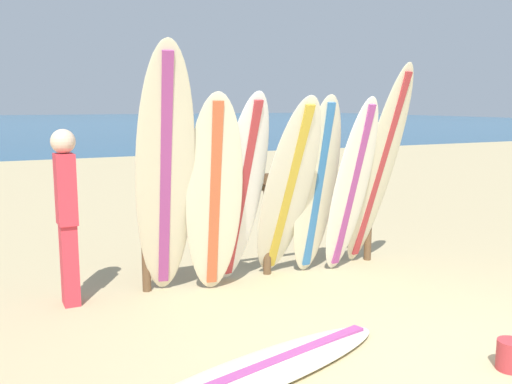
{
  "coord_description": "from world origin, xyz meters",
  "views": [
    {
      "loc": [
        -2.94,
        -2.65,
        1.94
      ],
      "look_at": [
        -0.18,
        3.24,
        0.91
      ],
      "focal_mm": 39.59,
      "sensor_mm": 36.0,
      "label": 1
    }
  ],
  "objects_px": {
    "surfboard_leaning_right": "(351,187)",
    "surfboard_lying_on_sand": "(259,371)",
    "surfboard_leaning_far_right": "(379,169)",
    "beachgoer_standing": "(67,210)",
    "surfboard_leaning_center_right": "(317,187)",
    "surfboard_leaning_far_left": "(165,176)",
    "surfboard_leaning_center": "(288,191)",
    "surfboard_leaning_center_left": "(241,192)",
    "surfboard_leaning_left": "(214,196)",
    "sand_bucket": "(510,355)",
    "surfboard_rack": "(267,210)"
  },
  "relations": [
    {
      "from": "surfboard_rack",
      "to": "surfboard_leaning_center",
      "type": "distance_m",
      "value": 0.47
    },
    {
      "from": "surfboard_leaning_center_left",
      "to": "sand_bucket",
      "type": "relative_size",
      "value": 9.29
    },
    {
      "from": "beachgoer_standing",
      "to": "surfboard_leaning_far_right",
      "type": "bearing_deg",
      "value": -4.57
    },
    {
      "from": "surfboard_rack",
      "to": "sand_bucket",
      "type": "relative_size",
      "value": 13.0
    },
    {
      "from": "surfboard_leaning_center_right",
      "to": "sand_bucket",
      "type": "bearing_deg",
      "value": -87.55
    },
    {
      "from": "sand_bucket",
      "to": "surfboard_rack",
      "type": "bearing_deg",
      "value": 101.41
    },
    {
      "from": "surfboard_leaning_far_right",
      "to": "beachgoer_standing",
      "type": "xyz_separation_m",
      "value": [
        -3.42,
        0.27,
        -0.26
      ]
    },
    {
      "from": "surfboard_leaning_center_right",
      "to": "surfboard_leaning_right",
      "type": "relative_size",
      "value": 1.01
    },
    {
      "from": "surfboard_leaning_far_left",
      "to": "surfboard_leaning_far_right",
      "type": "relative_size",
      "value": 1.05
    },
    {
      "from": "surfboard_leaning_center_left",
      "to": "beachgoer_standing",
      "type": "height_order",
      "value": "surfboard_leaning_center_left"
    },
    {
      "from": "surfboard_rack",
      "to": "surfboard_leaning_far_left",
      "type": "xyz_separation_m",
      "value": [
        -1.29,
        -0.41,
        0.5
      ]
    },
    {
      "from": "surfboard_leaning_center_right",
      "to": "surfboard_leaning_far_right",
      "type": "bearing_deg",
      "value": -3.96
    },
    {
      "from": "surfboard_leaning_right",
      "to": "surfboard_lying_on_sand",
      "type": "relative_size",
      "value": 0.81
    },
    {
      "from": "beachgoer_standing",
      "to": "surfboard_rack",
      "type": "bearing_deg",
      "value": 1.95
    },
    {
      "from": "surfboard_leaning_center_right",
      "to": "surfboard_leaning_right",
      "type": "bearing_deg",
      "value": -20.2
    },
    {
      "from": "surfboard_rack",
      "to": "surfboard_leaning_far_left",
      "type": "relative_size",
      "value": 1.16
    },
    {
      "from": "surfboard_leaning_far_left",
      "to": "surfboard_leaning_center",
      "type": "bearing_deg",
      "value": 1.16
    },
    {
      "from": "surfboard_leaning_right",
      "to": "surfboard_leaning_far_right",
      "type": "xyz_separation_m",
      "value": [
        0.43,
        0.08,
        0.18
      ]
    },
    {
      "from": "surfboard_leaning_center",
      "to": "sand_bucket",
      "type": "relative_size",
      "value": 9.12
    },
    {
      "from": "sand_bucket",
      "to": "surfboard_leaning_far_right",
      "type": "bearing_deg",
      "value": 74.88
    },
    {
      "from": "surfboard_rack",
      "to": "surfboard_lying_on_sand",
      "type": "distance_m",
      "value": 2.55
    },
    {
      "from": "surfboard_leaning_center_left",
      "to": "beachgoer_standing",
      "type": "relative_size",
      "value": 1.22
    },
    {
      "from": "surfboard_leaning_right",
      "to": "surfboard_lying_on_sand",
      "type": "distance_m",
      "value": 2.8
    },
    {
      "from": "surfboard_leaning_center",
      "to": "surfboard_leaning_far_right",
      "type": "distance_m",
      "value": 1.22
    },
    {
      "from": "surfboard_leaning_center",
      "to": "surfboard_leaning_far_right",
      "type": "xyz_separation_m",
      "value": [
        1.21,
        0.04,
        0.18
      ]
    },
    {
      "from": "sand_bucket",
      "to": "beachgoer_standing",
      "type": "bearing_deg",
      "value": 134.47
    },
    {
      "from": "surfboard_leaning_far_left",
      "to": "surfboard_leaning_left",
      "type": "height_order",
      "value": "surfboard_leaning_far_left"
    },
    {
      "from": "surfboard_leaning_far_left",
      "to": "surfboard_leaning_right",
      "type": "relative_size",
      "value": 1.24
    },
    {
      "from": "surfboard_leaning_far_left",
      "to": "beachgoer_standing",
      "type": "bearing_deg",
      "value": 158.67
    },
    {
      "from": "surfboard_leaning_center_left",
      "to": "surfboard_leaning_left",
      "type": "bearing_deg",
      "value": -161.83
    },
    {
      "from": "surfboard_leaning_far_left",
      "to": "surfboard_leaning_far_right",
      "type": "bearing_deg",
      "value": 1.51
    },
    {
      "from": "surfboard_leaning_center_left",
      "to": "surfboard_leaning_center",
      "type": "relative_size",
      "value": 1.02
    },
    {
      "from": "surfboard_leaning_center",
      "to": "surfboard_leaning_left",
      "type": "bearing_deg",
      "value": -176.6
    },
    {
      "from": "surfboard_rack",
      "to": "surfboard_leaning_far_right",
      "type": "bearing_deg",
      "value": -15.4
    },
    {
      "from": "surfboard_lying_on_sand",
      "to": "sand_bucket",
      "type": "xyz_separation_m",
      "value": [
        1.71,
        -0.69,
        0.08
      ]
    },
    {
      "from": "surfboard_leaning_center_right",
      "to": "beachgoer_standing",
      "type": "xyz_separation_m",
      "value": [
        -2.63,
        0.22,
        -0.08
      ]
    },
    {
      "from": "surfboard_leaning_center",
      "to": "beachgoer_standing",
      "type": "xyz_separation_m",
      "value": [
        -2.21,
        0.31,
        -0.08
      ]
    },
    {
      "from": "surfboard_leaning_center_left",
      "to": "sand_bucket",
      "type": "height_order",
      "value": "surfboard_leaning_center_left"
    },
    {
      "from": "sand_bucket",
      "to": "surfboard_leaning_right",
      "type": "bearing_deg",
      "value": 84.08
    },
    {
      "from": "surfboard_leaning_right",
      "to": "sand_bucket",
      "type": "xyz_separation_m",
      "value": [
        -0.25,
        -2.44,
        -0.9
      ]
    },
    {
      "from": "surfboard_leaning_right",
      "to": "beachgoer_standing",
      "type": "bearing_deg",
      "value": 173.29
    },
    {
      "from": "surfboard_lying_on_sand",
      "to": "surfboard_rack",
      "type": "bearing_deg",
      "value": 62.44
    },
    {
      "from": "surfboard_leaning_far_right",
      "to": "sand_bucket",
      "type": "relative_size",
      "value": 10.7
    },
    {
      "from": "surfboard_leaning_left",
      "to": "surfboard_leaning_center",
      "type": "distance_m",
      "value": 0.85
    },
    {
      "from": "surfboard_leaning_center_right",
      "to": "surfboard_leaning_far_right",
      "type": "height_order",
      "value": "surfboard_leaning_far_right"
    },
    {
      "from": "surfboard_leaning_right",
      "to": "surfboard_rack",
      "type": "bearing_deg",
      "value": 152.88
    },
    {
      "from": "surfboard_leaning_far_left",
      "to": "surfboard_leaning_center",
      "type": "relative_size",
      "value": 1.23
    },
    {
      "from": "surfboard_leaning_center",
      "to": "surfboard_leaning_right",
      "type": "relative_size",
      "value": 1.01
    },
    {
      "from": "surfboard_leaning_center_left",
      "to": "surfboard_leaning_center_right",
      "type": "relative_size",
      "value": 1.01
    },
    {
      "from": "surfboard_leaning_right",
      "to": "surfboard_leaning_center_right",
      "type": "bearing_deg",
      "value": 159.8
    }
  ]
}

